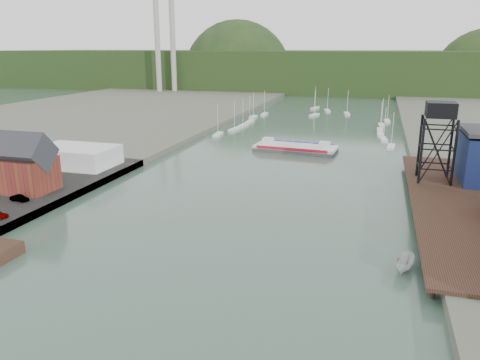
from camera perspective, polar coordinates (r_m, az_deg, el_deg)
The scene contains 12 objects.
ground at distance 55.53m, azimuth -11.27°, elevation -15.31°, with size 600.00×600.00×0.00m, color #2E493A.
west_land at distance 169.94m, azimuth -26.64°, elevation 4.56°, with size 120.00×400.00×3.20m, color #4C5142.
east_pier at distance 91.65m, azimuth 24.38°, elevation -2.44°, with size 14.00×70.00×2.45m.
harbor_building at distance 99.43m, azimuth -25.13°, elevation 1.35°, with size 12.20×8.20×8.90m.
white_shed at distance 116.28m, azimuth -19.34°, elevation 2.76°, with size 18.00×12.00×4.50m, color silver.
lift_tower at distance 101.12m, azimuth 23.23°, elevation 7.33°, with size 6.50×6.50×16.00m.
marina_sailboats at distance 183.73m, azimuth 9.13°, elevation 6.90°, with size 57.71×92.65×0.90m.
smokestacks at distance 303.05m, azimuth -9.10°, elevation 16.00°, with size 11.20×8.20×60.00m.
distant_hills at distance 344.52m, azimuth 12.24°, elevation 12.55°, with size 500.00×120.00×80.00m.
chain_ferry at distance 133.70m, azimuth 6.77°, elevation 3.90°, with size 23.56×11.12×3.29m.
motorboat at distance 66.06m, azimuth 19.47°, elevation -9.62°, with size 2.06×5.47×2.11m, color silver.
car_west_b at distance 93.37m, azimuth -25.29°, elevation -2.03°, with size 1.25×3.59×1.18m, color #999999.
Camera 1 is at (23.23, -41.61, 28.50)m, focal length 35.00 mm.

